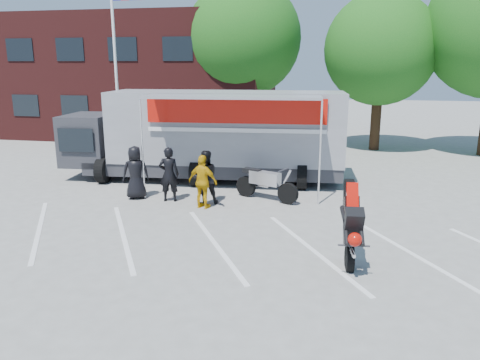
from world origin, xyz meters
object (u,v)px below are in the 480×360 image
(stunt_bike_rider, at_px, (346,257))
(spectator_leather_c, at_px, (205,177))
(spectator_leather_b, at_px, (169,174))
(tree_mid, at_px, (381,49))
(spectator_hivis, at_px, (203,182))
(flagpole, at_px, (120,45))
(tree_left, at_px, (243,39))
(spectator_leather_a, at_px, (136,172))
(parked_motorcycle, at_px, (266,200))
(transporter_truck, at_px, (214,180))

(stunt_bike_rider, relative_size, spectator_leather_c, 1.20)
(spectator_leather_b, relative_size, spectator_leather_c, 1.03)
(tree_mid, xyz_separation_m, spectator_hivis, (-5.82, -11.33, -4.12))
(flagpole, height_order, tree_mid, flagpole)
(flagpole, distance_m, tree_left, 7.37)
(tree_left, height_order, spectator_leather_a, tree_left)
(tree_mid, relative_size, parked_motorcycle, 3.35)
(spectator_leather_a, bearing_deg, spectator_leather_b, 152.85)
(spectator_leather_b, distance_m, spectator_hivis, 1.36)
(tree_left, xyz_separation_m, stunt_bike_rider, (5.37, -15.31, -5.57))
(spectator_leather_b, bearing_deg, spectator_hivis, 147.64)
(flagpole, bearing_deg, tree_left, 54.72)
(transporter_truck, bearing_deg, spectator_leather_b, -106.82)
(transporter_truck, distance_m, spectator_leather_a, 3.58)
(tree_left, bearing_deg, stunt_bike_rider, -70.67)
(tree_left, bearing_deg, spectator_hivis, -84.55)
(tree_mid, xyz_separation_m, spectator_leather_c, (-5.89, -10.86, -4.10))
(transporter_truck, bearing_deg, spectator_hivis, -84.85)
(transporter_truck, relative_size, spectator_hivis, 6.31)
(flagpole, height_order, spectator_hivis, flagpole)
(flagpole, height_order, tree_left, tree_left)
(spectator_leather_c, bearing_deg, spectator_leather_b, -25.48)
(transporter_truck, relative_size, spectator_leather_a, 5.99)
(tree_left, bearing_deg, parked_motorcycle, -75.22)
(stunt_bike_rider, height_order, spectator_leather_b, spectator_leather_b)
(parked_motorcycle, xyz_separation_m, spectator_leather_b, (-3.01, -0.71, 0.87))
(spectator_leather_b, bearing_deg, parked_motorcycle, -176.82)
(stunt_bike_rider, distance_m, spectator_hivis, 5.21)
(spectator_leather_a, distance_m, spectator_leather_c, 2.36)
(transporter_truck, xyz_separation_m, spectator_hivis, (0.59, -3.54, 0.82))
(tree_mid, relative_size, spectator_leather_b, 4.40)
(transporter_truck, bearing_deg, flagpole, 145.72)
(tree_left, bearing_deg, spectator_leather_c, -84.63)
(tree_left, xyz_separation_m, tree_mid, (7.00, -1.00, -0.62))
(flagpole, distance_m, spectator_leather_c, 8.99)
(tree_left, xyz_separation_m, spectator_leather_c, (1.11, -11.86, -4.72))
(flagpole, xyz_separation_m, transporter_truck, (4.83, -2.79, -5.05))
(tree_left, xyz_separation_m, transporter_truck, (0.59, -8.79, -5.57))
(spectator_leather_a, xyz_separation_m, spectator_leather_c, (2.36, -0.12, -0.02))
(transporter_truck, bearing_deg, stunt_bike_rider, -58.02)
(stunt_bike_rider, distance_m, spectator_leather_c, 5.54)
(flagpole, height_order, transporter_truck, flagpole)
(spectator_leather_b, relative_size, spectator_hivis, 1.06)
(flagpole, height_order, parked_motorcycle, flagpole)
(tree_mid, distance_m, spectator_hivis, 13.39)
(stunt_bike_rider, bearing_deg, tree_mid, 78.32)
(tree_left, height_order, spectator_leather_b, tree_left)
(flagpole, height_order, spectator_leather_a, flagpole)
(flagpole, distance_m, spectator_leather_a, 7.72)
(transporter_truck, distance_m, stunt_bike_rider, 8.08)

